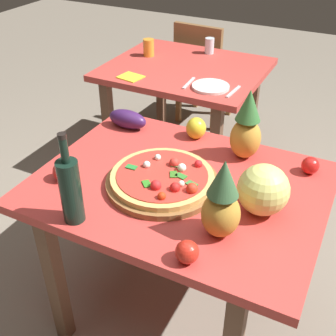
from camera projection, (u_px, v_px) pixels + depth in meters
ground_plane at (178, 302)px, 2.11m from camera, size 10.00×10.00×0.00m
display_table at (180, 201)px, 1.75m from camera, size 1.14×0.87×0.74m
background_table at (185, 81)px, 2.83m from camera, size 1.00×0.86×0.74m
dining_chair at (202, 68)px, 3.45m from camera, size 0.42×0.42×0.85m
pizza_board at (162, 182)px, 1.68m from camera, size 0.45×0.45×0.02m
pizza at (163, 177)px, 1.66m from camera, size 0.41×0.41×0.06m
wine_bottle at (70, 189)px, 1.44m from camera, size 0.08×0.08×0.35m
pineapple_left at (222, 203)px, 1.38m from camera, size 0.13×0.13×0.30m
pineapple_right at (247, 128)px, 1.78m from camera, size 0.13×0.13×0.31m
melon at (263, 190)px, 1.50m from camera, size 0.19×0.19×0.19m
bell_pepper at (196, 128)px, 1.98m from camera, size 0.09×0.09×0.10m
eggplant at (128, 119)px, 2.06m from camera, size 0.20×0.09×0.09m
tomato_by_bottle at (187, 252)px, 1.33m from camera, size 0.08×0.08×0.08m
tomato_beside_pepper at (63, 171)px, 1.70m from camera, size 0.08×0.08×0.08m
tomato_at_corner at (260, 174)px, 1.69m from camera, size 0.07×0.07×0.07m
tomato_near_board at (310, 165)px, 1.74m from camera, size 0.07×0.07×0.07m
drinking_glass_juice at (149, 48)px, 2.91m from camera, size 0.07×0.07×0.12m
drinking_glass_water at (209, 46)px, 2.96m from camera, size 0.06×0.06×0.11m
dinner_plate at (211, 87)px, 2.48m from camera, size 0.22×0.22×0.02m
fork_utensil at (189, 83)px, 2.53m from camera, size 0.03×0.18×0.01m
knife_utensil at (233, 92)px, 2.43m from camera, size 0.03×0.18×0.01m
napkin_folded at (131, 77)px, 2.61m from camera, size 0.16×0.14×0.01m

